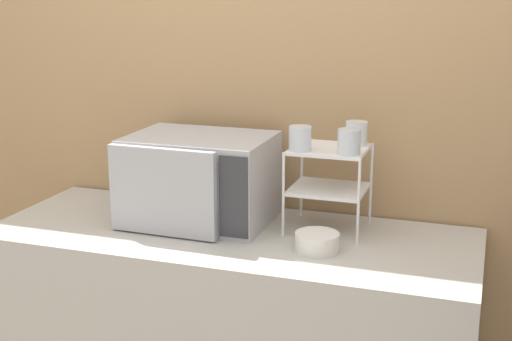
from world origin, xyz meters
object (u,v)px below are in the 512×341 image
object	(u,v)px
microwave	(199,179)
dish_rack	(329,171)
glass_front_right	(349,142)
bowl	(317,242)
glass_front_left	(300,138)
glass_back_right	(356,133)

from	to	relation	value
microwave	dish_rack	xyz separation A→B (m)	(0.49, 0.06, 0.06)
dish_rack	glass_front_right	xyz separation A→B (m)	(0.09, -0.08, 0.13)
dish_rack	bowl	bearing A→B (deg)	-85.62
microwave	bowl	size ratio (longest dim) A/B	3.49
dish_rack	glass_front_left	world-z (taller)	glass_front_left
microwave	glass_front_right	distance (m)	0.60
glass_back_right	glass_front_right	xyz separation A→B (m)	(0.00, -0.15, 0.00)
dish_rack	glass_front_left	size ratio (longest dim) A/B	3.54
glass_front_right	microwave	bearing A→B (deg)	178.52
glass_front_right	dish_rack	bearing A→B (deg)	137.74
glass_back_right	microwave	bearing A→B (deg)	-166.48
microwave	bowl	xyz separation A→B (m)	(0.50, -0.16, -0.13)
microwave	bowl	bearing A→B (deg)	-18.11
glass_front_left	glass_front_right	xyz separation A→B (m)	(0.17, -0.00, 0.00)
microwave	glass_front_right	bearing A→B (deg)	-1.48
microwave	glass_back_right	size ratio (longest dim) A/B	6.03
glass_front_left	glass_back_right	world-z (taller)	same
microwave	glass_front_right	world-z (taller)	glass_front_right
bowl	microwave	bearing A→B (deg)	161.89
glass_back_right	bowl	xyz separation A→B (m)	(-0.06, -0.30, -0.32)
dish_rack	glass_front_left	distance (m)	0.17
glass_front_left	glass_front_right	world-z (taller)	same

